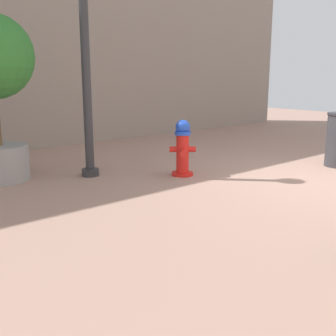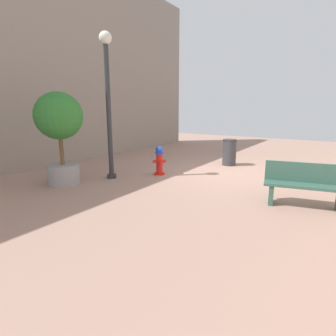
% 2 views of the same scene
% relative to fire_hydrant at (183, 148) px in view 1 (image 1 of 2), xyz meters
% --- Properties ---
extents(ground_plane, '(23.40, 23.40, 0.00)m').
position_rel_fire_hydrant_xyz_m(ground_plane, '(-1.66, -1.48, -0.46)').
color(ground_plane, '#9E7A6B').
extents(fire_hydrant, '(0.40, 0.39, 0.92)m').
position_rel_fire_hydrant_xyz_m(fire_hydrant, '(0.00, 0.00, 0.00)').
color(fire_hydrant, red).
rests_on(fire_hydrant, ground_plane).
extents(street_lamp, '(0.36, 0.36, 4.19)m').
position_rel_fire_hydrant_xyz_m(street_lamp, '(0.97, 1.18, 2.12)').
color(street_lamp, '#2D2D33').
rests_on(street_lamp, ground_plane).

